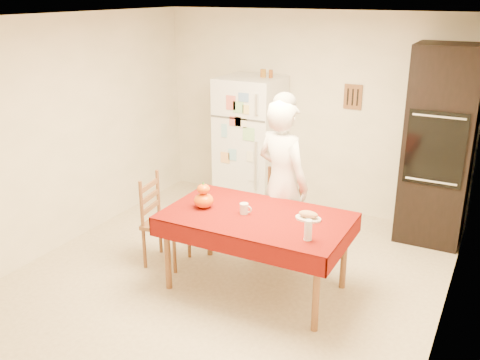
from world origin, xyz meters
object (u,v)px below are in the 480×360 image
Objects in this scene: wine_glass at (308,230)px; bread_plate at (308,218)px; chair_far at (280,211)px; seated_woman at (282,183)px; chair_left at (160,217)px; oven_cabinet at (439,146)px; dining_table at (256,222)px; coffee_mug at (244,209)px; refrigerator at (250,143)px; pumpkin_lower at (204,200)px.

wine_glass reaches higher than bread_plate.
seated_woman is at bearing -62.47° from chair_far.
wine_glass is (1.71, -0.29, 0.34)m from chair_left.
chair_far is 1.25m from wine_glass.
oven_cabinet is at bearing 64.93° from bread_plate.
coffee_mug is (-0.12, -0.02, 0.12)m from dining_table.
oven_cabinet is 12.50× the size of wine_glass.
seated_woman is at bearing 81.16° from coffee_mug.
seated_woman is at bearing 133.00° from bread_plate.
oven_cabinet is 1.90m from chair_far.
coffee_mug is (0.87, -1.89, -0.04)m from refrigerator.
oven_cabinet is at bearing -115.73° from seated_woman.
chair_left is at bearing 178.65° from dining_table.
oven_cabinet is at bearing -60.48° from chair_left.
chair_far is (0.92, -1.13, -0.34)m from refrigerator.
chair_far reaches higher than bread_plate.
pumpkin_lower reaches higher than bread_plate.
chair_far is 5.03× the size of pumpkin_lower.
oven_cabinet is 2.00m from bread_plate.
refrigerator is at bearing -178.82° from oven_cabinet.
coffee_mug reaches higher than bread_plate.
seated_woman is (1.10, 0.61, 0.36)m from chair_left.
bread_plate is (0.46, 0.13, 0.08)m from dining_table.
coffee_mug is at bearing -126.12° from oven_cabinet.
dining_table is 7.08× the size of bread_plate.
coffee_mug is 0.57× the size of wine_glass.
dining_table is 0.76m from chair_far.
refrigerator reaches higher than chair_far.
bread_plate is (0.47, -0.51, -0.10)m from seated_woman.
oven_cabinet is 22.00× the size of coffee_mug.
seated_woman reaches higher than coffee_mug.
chair_left is 1.04m from coffee_mug.
oven_cabinet is at bearing 1.18° from refrigerator.
oven_cabinet is 2.70m from pumpkin_lower.
refrigerator reaches higher than wine_glass.
chair_left is at bearing -176.22° from bread_plate.
seated_woman is at bearing 124.38° from wine_glass.
oven_cabinet is 2.30m from wine_glass.
refrigerator is 1.79× the size of chair_left.
oven_cabinet is 1.84m from seated_woman.
bread_plate is (1.45, -1.74, -0.08)m from refrigerator.
seated_woman is 0.67m from coffee_mug.
wine_glass is at bearing -23.68° from dining_table.
wine_glass is at bearing -108.23° from chair_left.
chair_far reaches higher than coffee_mug.
seated_woman reaches higher than wine_glass.
chair_left is at bearing 171.35° from pumpkin_lower.
refrigerator is 2.26m from bread_plate.
bread_plate is (-0.83, -1.78, -0.33)m from oven_cabinet.
chair_far is 0.81m from coffee_mug.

